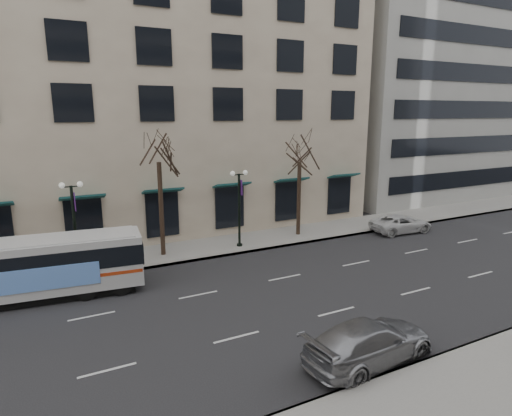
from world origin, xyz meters
TOP-DOWN VIEW (x-y plane):
  - ground at (0.00, 0.00)m, footprint 160.00×160.00m
  - sidewalk_far at (5.00, 9.00)m, footprint 80.00×4.00m
  - building_hotel at (-2.00, 21.00)m, footprint 40.00×20.00m
  - building_office at (32.00, 21.00)m, footprint 25.00×20.00m
  - tree_far_mid at (0.00, 8.80)m, footprint 3.60×3.60m
  - tree_far_right at (10.00, 8.80)m, footprint 3.60×3.60m
  - lamp_post_left at (-4.99, 8.20)m, footprint 1.22×0.45m
  - lamp_post_right at (5.01, 8.20)m, footprint 1.22×0.45m
  - city_bus at (-7.53, 5.49)m, footprint 11.17×3.54m
  - silver_car at (3.60, -6.01)m, footprint 5.47×2.62m
  - white_pickup at (17.51, 6.18)m, footprint 4.92×2.59m

SIDE VIEW (x-z plane):
  - ground at x=0.00m, z-range 0.00..0.00m
  - sidewalk_far at x=5.00m, z-range 0.00..0.15m
  - white_pickup at x=17.51m, z-range 0.00..1.32m
  - silver_car at x=3.60m, z-range 0.00..1.54m
  - city_bus at x=-7.53m, z-range 0.14..3.12m
  - lamp_post_left at x=-4.99m, z-range 0.34..5.55m
  - lamp_post_right at x=5.01m, z-range 0.34..5.55m
  - tree_far_right at x=10.00m, z-range 2.39..10.45m
  - tree_far_mid at x=0.00m, z-range 2.63..11.18m
  - building_hotel at x=-2.00m, z-range 0.00..24.00m
  - building_office at x=32.00m, z-range 0.00..35.00m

